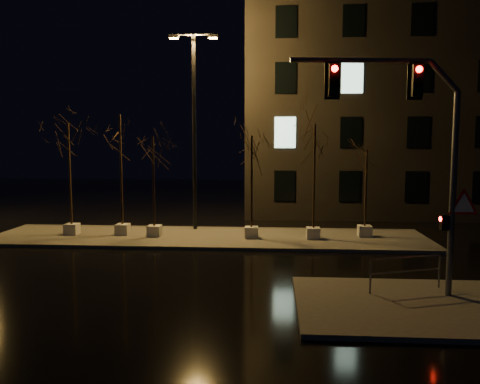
{
  "coord_description": "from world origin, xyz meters",
  "views": [
    {
      "loc": [
        3.29,
        -17.15,
        4.83
      ],
      "look_at": [
        1.9,
        2.27,
        2.8
      ],
      "focal_mm": 35.0,
      "sensor_mm": 36.0,
      "label": 1
    }
  ],
  "objects": [
    {
      "name": "ground",
      "position": [
        0.0,
        0.0,
        0.0
      ],
      "size": [
        90.0,
        90.0,
        0.0
      ],
      "primitive_type": "plane",
      "color": "black",
      "rests_on": "ground"
    },
    {
      "name": "median",
      "position": [
        0.0,
        6.0,
        0.07
      ],
      "size": [
        22.0,
        5.0,
        0.15
      ],
      "primitive_type": "cube",
      "color": "#4C4A44",
      "rests_on": "ground"
    },
    {
      "name": "sidewalk_corner",
      "position": [
        7.5,
        -3.5,
        0.07
      ],
      "size": [
        7.0,
        5.0,
        0.15
      ],
      "primitive_type": "cube",
      "color": "#4C4A44",
      "rests_on": "ground"
    },
    {
      "name": "building",
      "position": [
        14.0,
        18.0,
        7.5
      ],
      "size": [
        25.0,
        12.0,
        15.0
      ],
      "primitive_type": "cube",
      "color": "black",
      "rests_on": "ground"
    },
    {
      "name": "tree_0",
      "position": [
        -7.07,
        5.98,
        4.6
      ],
      "size": [
        1.8,
        1.8,
        5.86
      ],
      "color": "beige",
      "rests_on": "median"
    },
    {
      "name": "tree_1",
      "position": [
        -4.43,
        6.08,
        4.92
      ],
      "size": [
        1.8,
        1.8,
        6.29
      ],
      "color": "beige",
      "rests_on": "median"
    },
    {
      "name": "tree_2",
      "position": [
        -2.69,
        5.78,
        4.08
      ],
      "size": [
        1.8,
        1.8,
        5.18
      ],
      "color": "beige",
      "rests_on": "median"
    },
    {
      "name": "tree_3",
      "position": [
        2.23,
        5.76,
        4.09
      ],
      "size": [
        1.8,
        1.8,
        5.19
      ],
      "color": "beige",
      "rests_on": "median"
    },
    {
      "name": "tree_4",
      "position": [
        5.28,
        5.75,
        4.53
      ],
      "size": [
        1.8,
        1.8,
        5.77
      ],
      "color": "beige",
      "rests_on": "median"
    },
    {
      "name": "tree_5",
      "position": [
        7.92,
        6.49,
        3.57
      ],
      "size": [
        1.8,
        1.8,
        4.51
      ],
      "color": "beige",
      "rests_on": "median"
    },
    {
      "name": "traffic_signal_mast",
      "position": [
        7.58,
        -2.77,
        4.85
      ],
      "size": [
        5.84,
        0.74,
        7.16
      ],
      "rotation": [
        0.0,
        0.0,
        0.11
      ],
      "color": "slate",
      "rests_on": "sidewalk_corner"
    },
    {
      "name": "streetlight_main",
      "position": [
        -0.97,
        7.94,
        6.18
      ],
      "size": [
        2.61,
        0.4,
        10.45
      ],
      "rotation": [
        0.0,
        0.0,
        0.04
      ],
      "color": "black",
      "rests_on": "median"
    },
    {
      "name": "guard_rail_a",
      "position": [
        7.52,
        -2.28,
        0.87
      ],
      "size": [
        2.42,
        0.86,
        1.1
      ],
      "rotation": [
        0.0,
        0.0,
        0.33
      ],
      "color": "slate",
      "rests_on": "sidewalk_corner"
    }
  ]
}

